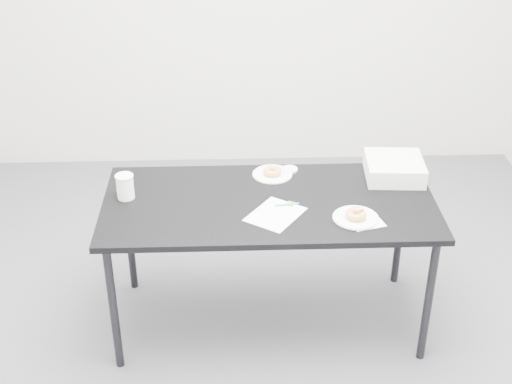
{
  "coord_description": "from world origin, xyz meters",
  "views": [
    {
      "loc": [
        -0.12,
        -2.89,
        2.51
      ],
      "look_at": [
        -0.01,
        0.02,
        0.84
      ],
      "focal_mm": 50.0,
      "sensor_mm": 36.0,
      "label": 1
    }
  ],
  "objects_px": {
    "table": "(269,211)",
    "plate_far": "(272,174)",
    "scorecard": "(275,214)",
    "coffee_cup": "(125,187)",
    "plate_near": "(356,218)",
    "bakery_box": "(394,168)",
    "donut_far": "(272,171)",
    "donut_near": "(356,214)",
    "pen": "(287,204)"
  },
  "relations": [
    {
      "from": "scorecard",
      "to": "coffee_cup",
      "type": "height_order",
      "value": "coffee_cup"
    },
    {
      "from": "table",
      "to": "plate_far",
      "type": "xyz_separation_m",
      "value": [
        0.03,
        0.27,
        0.06
      ]
    },
    {
      "from": "plate_near",
      "to": "donut_far",
      "type": "distance_m",
      "value": 0.58
    },
    {
      "from": "plate_near",
      "to": "bakery_box",
      "type": "relative_size",
      "value": 0.75
    },
    {
      "from": "pen",
      "to": "bakery_box",
      "type": "xyz_separation_m",
      "value": [
        0.58,
        0.27,
        0.04
      ]
    },
    {
      "from": "pen",
      "to": "plate_near",
      "type": "xyz_separation_m",
      "value": [
        0.31,
        -0.13,
        -0.0
      ]
    },
    {
      "from": "scorecard",
      "to": "coffee_cup",
      "type": "xyz_separation_m",
      "value": [
        -0.72,
        0.19,
        0.06
      ]
    },
    {
      "from": "scorecard",
      "to": "donut_near",
      "type": "xyz_separation_m",
      "value": [
        0.37,
        -0.05,
        0.02
      ]
    },
    {
      "from": "donut_far",
      "to": "coffee_cup",
      "type": "distance_m",
      "value": 0.76
    },
    {
      "from": "plate_far",
      "to": "coffee_cup",
      "type": "bearing_deg",
      "value": -164.03
    },
    {
      "from": "plate_far",
      "to": "donut_far",
      "type": "xyz_separation_m",
      "value": [
        0.0,
        0.0,
        0.02
      ]
    },
    {
      "from": "pen",
      "to": "coffee_cup",
      "type": "bearing_deg",
      "value": 164.21
    },
    {
      "from": "plate_near",
      "to": "bakery_box",
      "type": "distance_m",
      "value": 0.49
    },
    {
      "from": "pen",
      "to": "table",
      "type": "bearing_deg",
      "value": 141.83
    },
    {
      "from": "table",
      "to": "donut_far",
      "type": "height_order",
      "value": "donut_far"
    },
    {
      "from": "coffee_cup",
      "to": "table",
      "type": "bearing_deg",
      "value": -4.71
    },
    {
      "from": "plate_near",
      "to": "coffee_cup",
      "type": "bearing_deg",
      "value": 167.76
    },
    {
      "from": "donut_near",
      "to": "pen",
      "type": "bearing_deg",
      "value": 157.08
    },
    {
      "from": "scorecard",
      "to": "pen",
      "type": "xyz_separation_m",
      "value": [
        0.06,
        0.08,
        0.01
      ]
    },
    {
      "from": "scorecard",
      "to": "plate_far",
      "type": "xyz_separation_m",
      "value": [
        0.01,
        0.39,
        0.0
      ]
    },
    {
      "from": "coffee_cup",
      "to": "plate_far",
      "type": "bearing_deg",
      "value": 15.97
    },
    {
      "from": "table",
      "to": "plate_near",
      "type": "xyz_separation_m",
      "value": [
        0.4,
        -0.18,
        0.06
      ]
    },
    {
      "from": "pen",
      "to": "donut_far",
      "type": "distance_m",
      "value": 0.32
    },
    {
      "from": "donut_near",
      "to": "bakery_box",
      "type": "distance_m",
      "value": 0.48
    },
    {
      "from": "donut_near",
      "to": "donut_far",
      "type": "relative_size",
      "value": 1.04
    },
    {
      "from": "donut_far",
      "to": "bakery_box",
      "type": "height_order",
      "value": "bakery_box"
    },
    {
      "from": "bakery_box",
      "to": "donut_near",
      "type": "bearing_deg",
      "value": -119.12
    },
    {
      "from": "plate_near",
      "to": "plate_far",
      "type": "distance_m",
      "value": 0.58
    },
    {
      "from": "coffee_cup",
      "to": "bakery_box",
      "type": "distance_m",
      "value": 1.37
    },
    {
      "from": "table",
      "to": "bakery_box",
      "type": "relative_size",
      "value": 5.61
    },
    {
      "from": "scorecard",
      "to": "coffee_cup",
      "type": "relative_size",
      "value": 2.07
    },
    {
      "from": "plate_far",
      "to": "bakery_box",
      "type": "height_order",
      "value": "bakery_box"
    },
    {
      "from": "coffee_cup",
      "to": "bakery_box",
      "type": "bearing_deg",
      "value": 7.05
    },
    {
      "from": "scorecard",
      "to": "donut_near",
      "type": "relative_size",
      "value": 2.57
    },
    {
      "from": "plate_far",
      "to": "bakery_box",
      "type": "bearing_deg",
      "value": -3.78
    },
    {
      "from": "plate_far",
      "to": "scorecard",
      "type": "bearing_deg",
      "value": -91.21
    },
    {
      "from": "donut_near",
      "to": "coffee_cup",
      "type": "relative_size",
      "value": 0.8
    },
    {
      "from": "table",
      "to": "scorecard",
      "type": "distance_m",
      "value": 0.14
    },
    {
      "from": "pen",
      "to": "plate_far",
      "type": "bearing_deg",
      "value": 91.19
    },
    {
      "from": "scorecard",
      "to": "coffee_cup",
      "type": "distance_m",
      "value": 0.75
    },
    {
      "from": "plate_far",
      "to": "plate_near",
      "type": "bearing_deg",
      "value": -50.76
    },
    {
      "from": "scorecard",
      "to": "plate_far",
      "type": "height_order",
      "value": "plate_far"
    },
    {
      "from": "donut_near",
      "to": "plate_far",
      "type": "height_order",
      "value": "donut_near"
    },
    {
      "from": "table",
      "to": "coffee_cup",
      "type": "xyz_separation_m",
      "value": [
        -0.7,
        0.06,
        0.12
      ]
    },
    {
      "from": "bakery_box",
      "to": "scorecard",
      "type": "bearing_deg",
      "value": -147.23
    },
    {
      "from": "pen",
      "to": "scorecard",
      "type": "bearing_deg",
      "value": -135.02
    },
    {
      "from": "pen",
      "to": "plate_near",
      "type": "relative_size",
      "value": 0.56
    },
    {
      "from": "bakery_box",
      "to": "donut_far",
      "type": "bearing_deg",
      "value": 179.92
    },
    {
      "from": "table",
      "to": "donut_far",
      "type": "bearing_deg",
      "value": 83.5
    },
    {
      "from": "coffee_cup",
      "to": "donut_far",
      "type": "bearing_deg",
      "value": 15.97
    }
  ]
}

